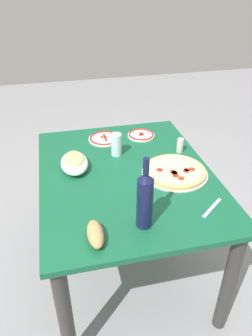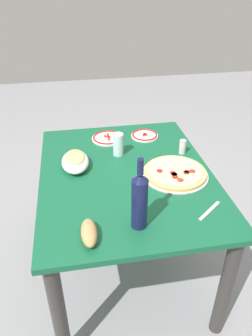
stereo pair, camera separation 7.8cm
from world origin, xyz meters
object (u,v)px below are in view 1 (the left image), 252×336
dining_table (126,190)px  baked_pasta_dish (74,162)px  wine_bottle (145,199)px  water_glass (116,145)px  side_plate_far (104,138)px  pepperoni_pizza (175,171)px  bread_loaf (95,234)px  spice_shaker (180,145)px  side_plate_near (141,135)px

dining_table → baked_pasta_dish: (-0.11, -0.27, 0.16)m
wine_bottle → water_glass: bearing=179.5°
water_glass → side_plate_far: size_ratio=0.66×
pepperoni_pizza → side_plate_far: pepperoni_pizza is taller
dining_table → bread_loaf: bearing=-27.1°
wine_bottle → pepperoni_pizza: bearing=142.1°
wine_bottle → bread_loaf: 0.25m
dining_table → spice_shaker: bearing=112.4°
bread_loaf → spice_shaker: 0.86m
pepperoni_pizza → water_glass: (-0.27, -0.27, 0.05)m
pepperoni_pizza → bread_loaf: size_ratio=2.22×
pepperoni_pizza → side_plate_near: size_ratio=2.01×
baked_pasta_dish → wine_bottle: bearing=25.6°
wine_bottle → side_plate_far: (-0.83, -0.03, -0.13)m
bread_loaf → side_plate_far: bearing=167.9°
dining_table → side_plate_near: bearing=154.1°
baked_pasta_dish → water_glass: size_ratio=1.77×
baked_pasta_dish → wine_bottle: size_ratio=0.71×
side_plate_near → water_glass: bearing=-46.0°
pepperoni_pizza → wine_bottle: wine_bottle is taller
wine_bottle → side_plate_near: bearing=165.5°
dining_table → side_plate_near: 0.47m
pepperoni_pizza → spice_shaker: bearing=153.0°
wine_bottle → side_plate_near: (-0.82, 0.21, -0.13)m
pepperoni_pizza → wine_bottle: (0.35, -0.27, 0.13)m
dining_table → side_plate_near: side_plate_near is taller
wine_bottle → water_glass: 0.63m
side_plate_far → spice_shaker: bearing=58.4°
dining_table → bread_loaf: bread_loaf is taller
baked_pasta_dish → side_plate_near: 0.55m
baked_pasta_dish → water_glass: water_glass is taller
dining_table → side_plate_near: (-0.40, 0.20, 0.13)m
wine_bottle → bread_loaf: bearing=-79.3°
water_glass → spice_shaker: (0.05, 0.38, -0.02)m
dining_table → side_plate_far: 0.43m
pepperoni_pizza → spice_shaker: (-0.22, 0.11, 0.03)m
baked_pasta_dish → bread_loaf: baked_pasta_dish is taller
pepperoni_pizza → water_glass: bearing=-135.2°
water_glass → side_plate_far: (-0.20, -0.04, -0.06)m
wine_bottle → spice_shaker: bearing=146.0°
pepperoni_pizza → side_plate_far: size_ratio=1.74×
side_plate_near → side_plate_far: size_ratio=0.86×
wine_bottle → spice_shaker: wine_bottle is taller
wine_bottle → spice_shaker: 0.69m
spice_shaker → bread_loaf: bearing=-44.6°
wine_bottle → side_plate_far: bearing=-177.8°
water_glass → side_plate_near: 0.29m
dining_table → pepperoni_pizza: 0.30m
dining_table → water_glass: bearing=-176.8°
dining_table → water_glass: (-0.20, -0.01, 0.19)m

